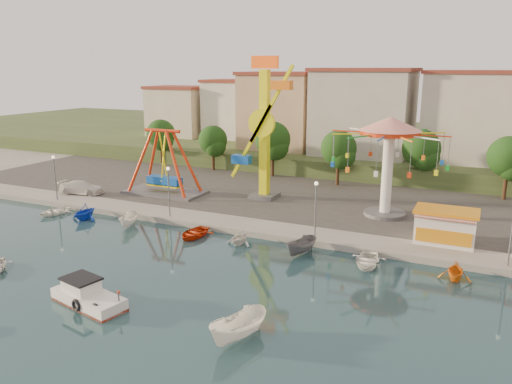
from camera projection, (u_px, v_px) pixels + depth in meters
The scene contains 34 objects.
ground at pixel (160, 281), 37.98m from camera, with size 200.00×200.00×0.00m, color #142F39.
quay_deck at pixel (358, 154), 92.41m from camera, with size 200.00×100.00×0.60m, color #9E998E.
asphalt_pad at pixel (298, 189), 64.20m from camera, with size 90.00×28.00×0.01m, color #4C4944.
hill_terrace at pixel (364, 144), 96.51m from camera, with size 200.00×60.00×3.00m, color #384C26.
pirate_ship_ride at pixel (164, 163), 61.23m from camera, with size 10.00×5.00×8.00m.
kamikaze_tower at pixel (266, 132), 57.66m from camera, with size 5.51×3.10×16.50m.
wave_swinger at pixel (389, 144), 50.95m from camera, with size 11.60×11.60×10.40m.
booth_left at pixel (445, 226), 44.17m from camera, with size 5.40×3.78×3.08m.
lamp_post_0 at pixel (55, 179), 58.50m from camera, with size 0.14×0.14×5.00m, color #59595E.
lamp_post_1 at pixel (169, 193), 51.93m from camera, with size 0.14×0.14×5.00m, color #59595E.
lamp_post_2 at pixel (315, 211), 45.37m from camera, with size 0.14×0.14×5.00m, color #59595E.
lamp_post_3 at pixel (511, 236), 38.81m from camera, with size 0.14×0.14×5.00m, color #59595E.
tree_0 at pixel (161, 134), 79.82m from camera, with size 4.60×4.60×7.19m.
tree_1 at pixel (213, 140), 75.14m from camera, with size 4.35×4.35×6.80m.
tree_2 at pixel (273, 140), 70.48m from camera, with size 5.02×5.02×7.85m.
tree_3 at pixel (339, 148), 65.20m from camera, with size 4.68×4.68×7.32m.
tree_4 at pixel (421, 149), 63.68m from camera, with size 4.86×4.86×7.60m.
tree_5 at pixel (509, 157), 57.99m from camera, with size 4.83×4.83×7.54m.
building_0 at pixel (156, 107), 89.99m from camera, with size 9.26×9.53×11.87m, color beige.
building_1 at pixel (229, 116), 90.12m from camera, with size 12.33×9.01×8.63m, color silver.
building_2 at pixel (298, 111), 84.92m from camera, with size 11.95×9.28×11.23m, color tan.
building_3 at pixel (375, 122), 76.74m from camera, with size 12.59×10.50×9.20m, color beige.
building_4 at pixel (471, 124), 74.20m from camera, with size 10.75×9.23×9.24m, color beige.
cabin_motorboat at pixel (87, 297), 34.10m from camera, with size 6.05×3.31×2.02m.
skiff at pixel (239, 328), 29.46m from camera, with size 1.67×4.44×1.72m, color white.
van at pixel (81, 188), 61.64m from camera, with size 2.22×5.45×1.58m, color silver.
moored_boat_0 at pixel (54, 211), 55.19m from camera, with size 2.57×3.60×0.75m, color white.
moored_boat_1 at pixel (85, 212), 53.24m from camera, with size 2.83×3.28×1.73m, color blue.
moored_boat_2 at pixel (129, 220), 50.86m from camera, with size 1.33×3.55×1.37m, color silver.
moored_boat_3 at pixel (194, 233), 47.76m from camera, with size 2.82×3.94×0.82m, color red.
moored_boat_4 at pixel (240, 237), 45.66m from camera, with size 2.38×2.75×1.45m, color silver.
moored_boat_5 at pixel (301, 247), 43.19m from camera, with size 1.45×3.85×1.49m, color slate.
moored_boat_6 at pixel (367, 260), 40.91m from camera, with size 2.92×4.08×0.85m, color white.
moored_boat_7 at pixel (455, 271), 38.07m from camera, with size 2.43×2.82×1.48m, color orange.
Camera 1 is at (21.52, -28.79, 15.82)m, focal length 35.00 mm.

